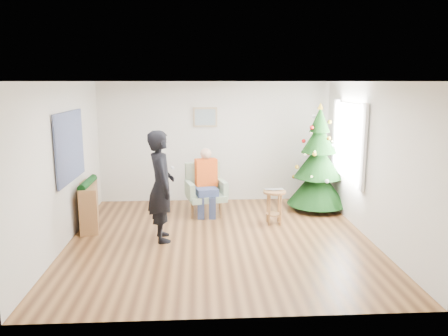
{
  "coord_description": "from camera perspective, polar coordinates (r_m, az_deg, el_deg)",
  "views": [
    {
      "loc": [
        -0.33,
        -6.94,
        2.6
      ],
      "look_at": [
        0.1,
        0.6,
        1.1
      ],
      "focal_mm": 35.0,
      "sensor_mm": 36.0,
      "label": 1
    }
  ],
  "objects": [
    {
      "name": "game_controller",
      "position": [
        7.11,
        -6.73,
        0.0
      ],
      "size": [
        0.06,
        0.13,
        0.04
      ],
      "primitive_type": "cube",
      "rotation": [
        0.0,
        0.0,
        0.22
      ],
      "color": "white",
      "rests_on": "standing_man"
    },
    {
      "name": "laptop",
      "position": [
        8.08,
        6.61,
        -2.9
      ],
      "size": [
        0.35,
        0.23,
        0.03
      ],
      "primitive_type": "imported",
      "rotation": [
        0.0,
        0.0,
        0.03
      ],
      "color": "silver",
      "rests_on": "stool"
    },
    {
      "name": "tapestry",
      "position": [
        7.62,
        -19.48,
        2.67
      ],
      "size": [
        0.03,
        1.5,
        1.15
      ],
      "primitive_type": "cube",
      "color": "black",
      "rests_on": "wall_left"
    },
    {
      "name": "curtains",
      "position": [
        8.48,
        15.85,
        3.35
      ],
      "size": [
        0.05,
        1.75,
        1.5
      ],
      "color": "white",
      "rests_on": "wall_right"
    },
    {
      "name": "standing_man",
      "position": [
        7.22,
        -8.21,
        -2.35
      ],
      "size": [
        0.57,
        0.75,
        1.84
      ],
      "primitive_type": "imported",
      "rotation": [
        0.0,
        0.0,
        1.79
      ],
      "color": "black",
      "rests_on": "floor"
    },
    {
      "name": "seated_person",
      "position": [
        8.6,
        -2.34,
        -1.74
      ],
      "size": [
        0.49,
        0.65,
        1.31
      ],
      "rotation": [
        0.0,
        0.0,
        0.23
      ],
      "color": "navy",
      "rests_on": "armchair"
    },
    {
      "name": "console",
      "position": [
        8.26,
        -17.22,
        -4.74
      ],
      "size": [
        0.5,
        1.04,
        0.8
      ],
      "primitive_type": "cube",
      "rotation": [
        0.0,
        0.0,
        0.21
      ],
      "color": "brown",
      "rests_on": "floor"
    },
    {
      "name": "garland",
      "position": [
        8.15,
        -17.39,
        -1.9
      ],
      "size": [
        0.14,
        0.9,
        0.14
      ],
      "primitive_type": "cylinder",
      "rotation": [
        1.57,
        0.0,
        0.0
      ],
      "color": "black",
      "rests_on": "console"
    },
    {
      "name": "window_panel",
      "position": [
        8.49,
        16.04,
        3.35
      ],
      "size": [
        0.04,
        1.3,
        1.4
      ],
      "primitive_type": "cube",
      "color": "white",
      "rests_on": "wall_right"
    },
    {
      "name": "armchair",
      "position": [
        8.72,
        -2.43,
        -3.61
      ],
      "size": [
        0.87,
        0.83,
        1.0
      ],
      "rotation": [
        0.0,
        0.0,
        0.23
      ],
      "color": "gray",
      "rests_on": "floor"
    },
    {
      "name": "framed_picture",
      "position": [
        9.44,
        -2.48,
        6.65
      ],
      "size": [
        0.52,
        0.05,
        0.42
      ],
      "color": "tan",
      "rests_on": "wall_back"
    },
    {
      "name": "christmas_tree",
      "position": [
        9.07,
        12.2,
        0.72
      ],
      "size": [
        1.21,
        1.21,
        2.19
      ],
      "rotation": [
        0.0,
        0.0,
        0.33
      ],
      "color": "#3F2816",
      "rests_on": "floor"
    },
    {
      "name": "floor",
      "position": [
        7.42,
        -0.51,
        -9.28
      ],
      "size": [
        5.0,
        5.0,
        0.0
      ],
      "primitive_type": "plane",
      "color": "brown",
      "rests_on": "ground"
    },
    {
      "name": "wall_right",
      "position": [
        7.61,
        18.63,
        0.8
      ],
      "size": [
        0.0,
        5.0,
        5.0
      ],
      "primitive_type": "plane",
      "rotation": [
        1.57,
        0.0,
        -1.57
      ],
      "color": "silver",
      "rests_on": "floor"
    },
    {
      "name": "wall_back",
      "position": [
        9.54,
        -1.25,
        3.39
      ],
      "size": [
        5.0,
        0.0,
        5.0
      ],
      "primitive_type": "plane",
      "rotation": [
        1.57,
        0.0,
        0.0
      ],
      "color": "silver",
      "rests_on": "floor"
    },
    {
      "name": "wall_left",
      "position": [
        7.39,
        -20.28,
        0.4
      ],
      "size": [
        0.0,
        5.0,
        5.0
      ],
      "primitive_type": "plane",
      "rotation": [
        1.57,
        0.0,
        1.57
      ],
      "color": "silver",
      "rests_on": "floor"
    },
    {
      "name": "ceiling",
      "position": [
        6.95,
        -0.55,
        11.23
      ],
      "size": [
        5.0,
        5.0,
        0.0
      ],
      "primitive_type": "plane",
      "rotation": [
        3.14,
        0.0,
        0.0
      ],
      "color": "white",
      "rests_on": "wall_back"
    },
    {
      "name": "wall_front",
      "position": [
        4.64,
        0.95,
        -5.02
      ],
      "size": [
        5.0,
        0.0,
        5.0
      ],
      "primitive_type": "plane",
      "rotation": [
        -1.57,
        0.0,
        0.0
      ],
      "color": "silver",
      "rests_on": "floor"
    },
    {
      "name": "stool",
      "position": [
        8.16,
        6.56,
        -5.08
      ],
      "size": [
        0.42,
        0.42,
        0.63
      ],
      "rotation": [
        0.0,
        0.0,
        -0.32
      ],
      "color": "brown",
      "rests_on": "floor"
    }
  ]
}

